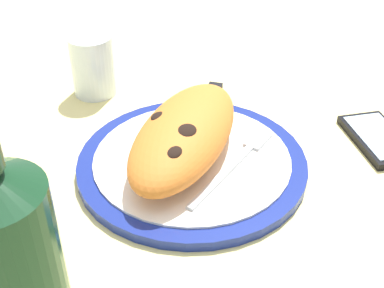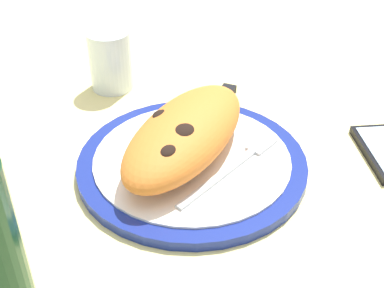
{
  "view_description": "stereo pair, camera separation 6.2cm",
  "coord_description": "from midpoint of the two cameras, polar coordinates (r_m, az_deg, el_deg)",
  "views": [
    {
      "loc": [
        -41.07,
        -30.03,
        39.79
      ],
      "look_at": [
        0.0,
        0.0,
        3.58
      ],
      "focal_mm": 48.53,
      "sensor_mm": 36.0,
      "label": 1
    },
    {
      "loc": [
        -37.08,
        -34.83,
        39.79
      ],
      "look_at": [
        0.0,
        0.0,
        3.58
      ],
      "focal_mm": 48.53,
      "sensor_mm": 36.0,
      "label": 2
    }
  ],
  "objects": [
    {
      "name": "water_glass",
      "position": [
        0.8,
        -6.71,
        8.65
      ],
      "size": [
        6.41,
        6.41,
        9.13
      ],
      "color": "silver",
      "rests_on": "ground_plane"
    },
    {
      "name": "knife",
      "position": [
        0.71,
        4.68,
        3.18
      ],
      "size": [
        21.83,
        9.81,
        1.2
      ],
      "color": "silver",
      "rests_on": "plate"
    },
    {
      "name": "fork",
      "position": [
        0.63,
        7.8,
        -2.21
      ],
      "size": [
        17.69,
        2.35,
        0.4
      ],
      "color": "silver",
      "rests_on": "plate"
    },
    {
      "name": "calzone",
      "position": [
        0.62,
        2.11,
        1.04
      ],
      "size": [
        25.71,
        16.69,
        5.91
      ],
      "color": "orange",
      "rests_on": "plate"
    },
    {
      "name": "plate",
      "position": [
        0.64,
        2.79,
        -2.16
      ],
      "size": [
        28.27,
        28.27,
        1.58
      ],
      "color": "navy",
      "rests_on": "ground_plane"
    },
    {
      "name": "ground_plane",
      "position": [
        0.65,
        2.73,
        -3.72
      ],
      "size": [
        150.0,
        150.0,
        3.0
      ],
      "primitive_type": "cube",
      "color": "#E5D684"
    }
  ]
}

